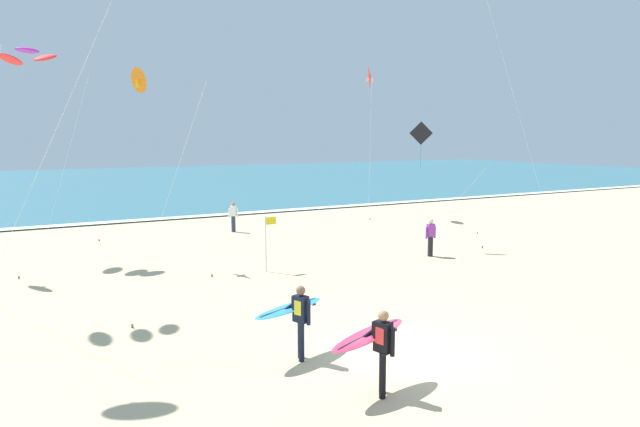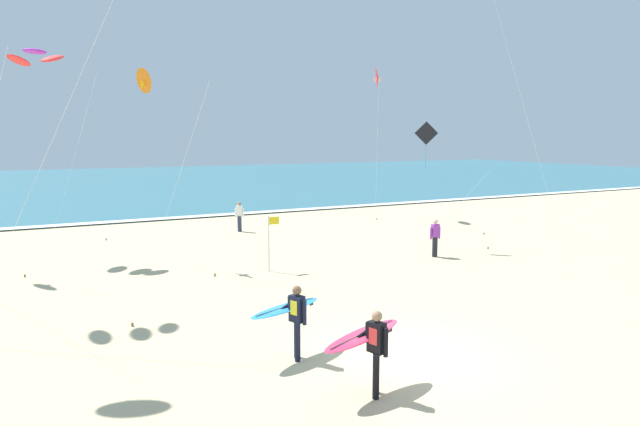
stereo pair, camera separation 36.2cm
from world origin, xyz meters
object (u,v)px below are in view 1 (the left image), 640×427
surfer_trailing (295,313)px  bystander_white_top (233,217)px  surfer_lead (376,341)px  kite_diamond_charcoal_distant (423,138)px  lifeguard_flag (267,238)px  kite_delta_scarlet_mid (370,78)px  kite_arc_violet_near (28,56)px  bystander_purple_top (431,237)px  kite_delta_amber_high (140,81)px

surfer_trailing → bystander_white_top: bearing=74.7°
surfer_lead → kite_diamond_charcoal_distant: 15.57m
kite_diamond_charcoal_distant → lifeguard_flag: (-8.00, -0.99, -3.65)m
surfer_trailing → kite_delta_scarlet_mid: size_ratio=0.23×
kite_arc_violet_near → bystander_purple_top: bearing=-28.2°
kite_arc_violet_near → kite_delta_scarlet_mid: (18.81, 3.70, 0.41)m
kite_delta_amber_high → bystander_white_top: (5.47, 5.13, -6.29)m
surfer_lead → surfer_trailing: bearing=104.7°
kite_arc_violet_near → bystander_purple_top: kite_arc_violet_near is taller
lifeguard_flag → kite_diamond_charcoal_distant: bearing=7.1°
surfer_trailing → kite_arc_violet_near: bearing=107.3°
kite_diamond_charcoal_distant → kite_arc_violet_near: bearing=158.9°
kite_arc_violet_near → bystander_purple_top: size_ratio=5.34×
kite_arc_violet_near → bystander_white_top: 11.95m
surfer_lead → bystander_purple_top: bearing=45.7°
kite_delta_scarlet_mid → bystander_purple_top: kite_delta_scarlet_mid is taller
kite_delta_amber_high → surfer_lead: bearing=-84.0°
bystander_purple_top → lifeguard_flag: bearing=173.4°
kite_diamond_charcoal_distant → lifeguard_flag: bearing=-172.9°
surfer_trailing → bystander_purple_top: surfer_trailing is taller
kite_arc_violet_near → kite_delta_scarlet_mid: 19.18m
kite_delta_amber_high → bystander_white_top: bearing=43.1°
kite_delta_scarlet_mid → kite_delta_amber_high: (-15.08, -6.78, -1.48)m
kite_delta_amber_high → lifeguard_flag: (3.57, -3.81, -5.84)m
surfer_lead → lifeguard_flag: bearing=78.4°
kite_delta_amber_high → kite_diamond_charcoal_distant: size_ratio=1.35×
kite_delta_scarlet_mid → kite_diamond_charcoal_distant: 10.86m
kite_delta_scarlet_mid → kite_diamond_charcoal_distant: kite_delta_scarlet_mid is taller
kite_arc_violet_near → kite_diamond_charcoal_distant: 16.72m
surfer_lead → bystander_white_top: size_ratio=1.32×
surfer_lead → kite_delta_scarlet_mid: size_ratio=0.23×
surfer_trailing → bystander_white_top: surfer_trailing is taller
surfer_lead → kite_delta_scarlet_mid: bearing=56.8°
surfer_trailing → bystander_purple_top: bearing=35.9°
surfer_trailing → kite_delta_scarlet_mid: bearing=52.4°
kite_delta_scarlet_mid → bystander_purple_top: (-4.45, -11.41, -7.77)m
lifeguard_flag → surfer_trailing: bearing=-108.9°
surfer_trailing → kite_arc_violet_near: (-4.60, 14.79, 7.12)m
kite_delta_amber_high → kite_diamond_charcoal_distant: 12.11m
lifeguard_flag → kite_arc_violet_near: bearing=136.6°
surfer_trailing → kite_diamond_charcoal_distant: bearing=39.7°
kite_arc_violet_near → lifeguard_flag: 12.18m
kite_delta_scarlet_mid → bystander_white_top: bearing=-170.2°
kite_arc_violet_near → bystander_purple_top: 17.89m
bystander_purple_top → bystander_white_top: 11.04m
surfer_lead → kite_arc_violet_near: (-5.21, 17.11, 7.12)m
kite_arc_violet_near → bystander_purple_top: (14.37, -7.71, -7.36)m
kite_diamond_charcoal_distant → bystander_purple_top: kite_diamond_charcoal_distant is taller
bystander_purple_top → bystander_white_top: same height
surfer_trailing → lifeguard_flag: 8.35m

